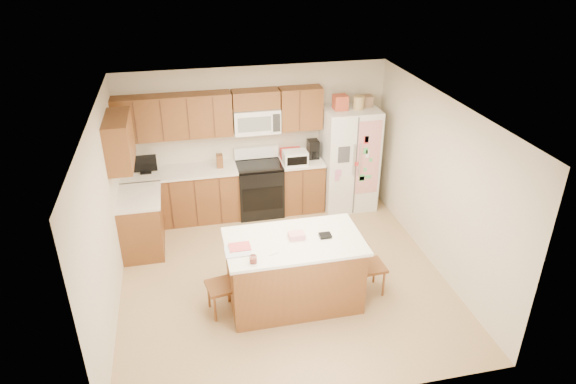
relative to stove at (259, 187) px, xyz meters
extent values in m
plane|color=#967557|center=(0.00, -1.94, -0.47)|extent=(4.50, 4.50, 0.00)
cube|color=beige|center=(0.00, 0.31, 0.78)|extent=(4.50, 0.10, 2.50)
cube|color=beige|center=(0.00, -4.19, 0.78)|extent=(4.50, 0.10, 2.50)
cube|color=beige|center=(-2.25, -1.94, 0.78)|extent=(0.10, 4.50, 2.50)
cube|color=beige|center=(2.25, -1.94, 0.78)|extent=(0.10, 4.50, 2.50)
cube|color=white|center=(0.00, -1.94, 2.03)|extent=(4.50, 4.50, 0.04)
cube|color=brown|center=(-1.31, 0.01, -0.03)|extent=(1.87, 0.60, 0.88)
cube|color=brown|center=(0.74, 0.01, -0.03)|extent=(0.72, 0.60, 0.88)
cube|color=brown|center=(-1.95, -0.76, -0.03)|extent=(0.60, 0.95, 0.88)
cube|color=white|center=(-1.31, 0.00, 0.43)|extent=(1.87, 0.64, 0.04)
cube|color=white|center=(0.74, 0.00, 0.43)|extent=(0.72, 0.64, 0.04)
cube|color=white|center=(-1.94, -0.76, 0.43)|extent=(0.64, 0.95, 0.04)
cube|color=brown|center=(-1.32, 0.15, 1.33)|extent=(1.85, 0.33, 0.70)
cube|color=brown|center=(0.75, 0.15, 1.33)|extent=(0.70, 0.33, 0.70)
cube|color=brown|center=(0.00, 0.15, 1.53)|extent=(0.76, 0.33, 0.29)
cube|color=brown|center=(-2.08, -0.76, 1.33)|extent=(0.33, 0.95, 0.70)
cube|color=#482819|center=(-1.90, -0.02, 1.33)|extent=(0.02, 0.01, 0.66)
cube|color=#482819|center=(-1.90, -0.29, -0.03)|extent=(0.02, 0.01, 0.84)
cube|color=#482819|center=(-1.50, -0.02, 1.33)|extent=(0.02, 0.01, 0.66)
cube|color=#482819|center=(-1.50, -0.29, -0.03)|extent=(0.02, 0.01, 0.84)
cube|color=#482819|center=(-1.10, -0.02, 1.33)|extent=(0.02, 0.01, 0.66)
cube|color=#482819|center=(-1.10, -0.29, -0.03)|extent=(0.02, 0.01, 0.84)
cube|color=#482819|center=(-0.70, -0.02, 1.33)|extent=(0.01, 0.01, 0.66)
cube|color=#482819|center=(-0.70, -0.29, -0.03)|extent=(0.01, 0.01, 0.84)
cube|color=#482819|center=(0.70, -0.02, 1.33)|extent=(0.01, 0.01, 0.66)
cube|color=#482819|center=(0.70, -0.29, -0.03)|extent=(0.01, 0.01, 0.84)
cube|color=white|center=(0.00, 0.12, 1.18)|extent=(0.76, 0.38, 0.40)
cube|color=slate|center=(-0.06, -0.07, 1.18)|extent=(0.54, 0.01, 0.24)
cube|color=#262626|center=(0.30, -0.07, 1.18)|extent=(0.12, 0.01, 0.30)
cube|color=brown|center=(-0.65, 0.01, 0.56)|extent=(0.10, 0.14, 0.22)
cube|color=black|center=(-1.85, 0.03, 0.46)|extent=(0.18, 0.12, 0.02)
cube|color=black|center=(-1.85, 0.03, 0.62)|extent=(0.38, 0.03, 0.28)
cube|color=red|center=(0.58, 0.09, 0.54)|extent=(0.35, 0.22, 0.18)
cube|color=white|center=(0.60, -0.14, 0.56)|extent=(0.40, 0.28, 0.23)
cube|color=black|center=(0.60, -0.28, 0.56)|extent=(0.34, 0.01, 0.15)
cube|color=black|center=(0.96, 0.06, 0.61)|extent=(0.18, 0.22, 0.32)
cylinder|color=black|center=(0.96, -0.01, 0.54)|extent=(0.12, 0.12, 0.12)
cube|color=black|center=(0.00, -0.01, -0.03)|extent=(0.76, 0.64, 0.88)
cube|color=black|center=(0.00, -0.33, -0.05)|extent=(0.68, 0.01, 0.42)
cube|color=black|center=(0.00, -0.01, 0.43)|extent=(0.76, 0.64, 0.03)
cube|color=white|center=(0.00, 0.25, 0.56)|extent=(0.76, 0.10, 0.20)
cube|color=white|center=(1.57, -0.06, 0.43)|extent=(0.90, 0.75, 1.80)
cube|color=#4C4C4C|center=(1.57, -0.44, 0.43)|extent=(0.02, 0.01, 1.75)
cube|color=silver|center=(1.52, -0.47, 0.58)|extent=(0.02, 0.03, 0.55)
cube|color=silver|center=(1.62, -0.47, 0.58)|extent=(0.02, 0.03, 0.55)
cube|color=#3F3F44|center=(1.35, -0.44, 0.68)|extent=(0.20, 0.01, 0.28)
cube|color=#D84C59|center=(1.77, -0.44, 0.58)|extent=(0.42, 0.01, 1.30)
cube|color=#B7452B|center=(1.37, -0.06, 1.45)|extent=(0.22, 0.22, 0.24)
cylinder|color=tan|center=(1.67, -0.11, 1.44)|extent=(0.18, 0.18, 0.22)
cube|color=#88674E|center=(1.85, 0.02, 1.42)|extent=(0.18, 0.20, 0.18)
cube|color=brown|center=(0.04, -2.50, -0.02)|extent=(1.67, 0.94, 0.92)
cube|color=white|center=(0.04, -2.50, 0.46)|extent=(1.75, 1.03, 0.04)
cylinder|color=#B7452B|center=(-0.54, -2.87, 0.51)|extent=(0.08, 0.08, 0.06)
cylinder|color=white|center=(-0.54, -2.87, 0.53)|extent=(0.09, 0.09, 0.09)
cube|color=#FAC0C7|center=(0.08, -2.46, 0.52)|extent=(0.20, 0.15, 0.07)
cube|color=black|center=(0.44, -2.51, 0.50)|extent=(0.15, 0.12, 0.04)
cube|color=white|center=(-0.70, -2.62, 0.49)|extent=(0.30, 0.24, 0.01)
cube|color=#D84C4C|center=(-0.66, -2.54, 0.50)|extent=(0.26, 0.20, 0.01)
cylinder|color=white|center=(-0.28, -2.76, 0.49)|extent=(0.14, 0.05, 0.01)
cube|color=brown|center=(-0.92, -2.52, -0.07)|extent=(0.42, 0.43, 0.04)
cylinder|color=brown|center=(-1.08, -2.39, -0.28)|extent=(0.03, 0.03, 0.38)
cylinder|color=brown|center=(-1.02, -2.69, -0.28)|extent=(0.03, 0.03, 0.38)
cylinder|color=brown|center=(-0.81, -2.35, -0.28)|extent=(0.03, 0.03, 0.38)
cylinder|color=brown|center=(-0.76, -2.64, -0.28)|extent=(0.03, 0.03, 0.38)
cylinder|color=brown|center=(-0.79, -2.36, 0.16)|extent=(0.02, 0.02, 0.43)
cylinder|color=brown|center=(-0.78, -2.43, 0.16)|extent=(0.02, 0.02, 0.43)
cylinder|color=brown|center=(-0.77, -2.49, 0.16)|extent=(0.02, 0.02, 0.43)
cylinder|color=brown|center=(-0.76, -2.56, 0.16)|extent=(0.02, 0.02, 0.43)
cylinder|color=brown|center=(-0.74, -2.62, 0.16)|extent=(0.02, 0.02, 0.43)
cube|color=brown|center=(-0.77, -2.49, 0.38)|extent=(0.10, 0.36, 0.04)
cube|color=brown|center=(0.02, -1.80, -0.05)|extent=(0.48, 0.47, 0.04)
cylinder|color=brown|center=(0.14, -1.62, -0.27)|extent=(0.03, 0.03, 0.41)
cylinder|color=brown|center=(-0.17, -1.70, -0.27)|extent=(0.03, 0.03, 0.41)
cylinder|color=brown|center=(0.21, -1.89, -0.27)|extent=(0.03, 0.03, 0.41)
cylinder|color=brown|center=(-0.10, -1.97, -0.27)|extent=(0.03, 0.03, 0.41)
cylinder|color=brown|center=(0.19, -1.92, 0.20)|extent=(0.02, 0.02, 0.45)
cylinder|color=brown|center=(0.13, -1.93, 0.20)|extent=(0.02, 0.02, 0.45)
cylinder|color=brown|center=(0.06, -1.95, 0.20)|extent=(0.02, 0.02, 0.45)
cylinder|color=brown|center=(-0.01, -1.97, 0.20)|extent=(0.02, 0.02, 0.45)
cylinder|color=brown|center=(-0.08, -1.99, 0.20)|extent=(0.02, 0.02, 0.45)
cube|color=brown|center=(0.06, -1.95, 0.43)|extent=(0.38, 0.13, 0.05)
cube|color=brown|center=(1.10, -2.51, -0.07)|extent=(0.38, 0.39, 0.04)
cylinder|color=brown|center=(1.24, -2.66, -0.28)|extent=(0.03, 0.03, 0.38)
cylinder|color=brown|center=(1.23, -2.36, -0.28)|extent=(0.03, 0.03, 0.38)
cylinder|color=brown|center=(0.97, -2.67, -0.28)|extent=(0.03, 0.03, 0.38)
cylinder|color=brown|center=(0.96, -2.37, -0.28)|extent=(0.03, 0.03, 0.38)
cylinder|color=brown|center=(0.95, -2.66, 0.16)|extent=(0.02, 0.02, 0.43)
cylinder|color=brown|center=(0.95, -2.59, 0.16)|extent=(0.02, 0.02, 0.43)
cylinder|color=brown|center=(0.95, -2.52, 0.16)|extent=(0.02, 0.02, 0.43)
cylinder|color=brown|center=(0.94, -2.46, 0.16)|extent=(0.02, 0.02, 0.43)
cylinder|color=brown|center=(0.94, -2.39, 0.16)|extent=(0.02, 0.02, 0.43)
cube|color=brown|center=(0.95, -2.52, 0.38)|extent=(0.05, 0.36, 0.04)
camera|label=1|loc=(-1.20, -7.83, 3.98)|focal=32.00mm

